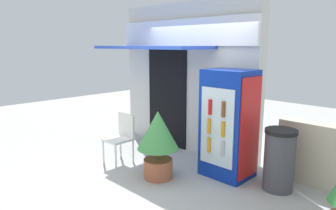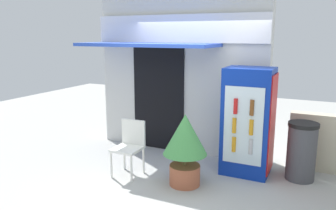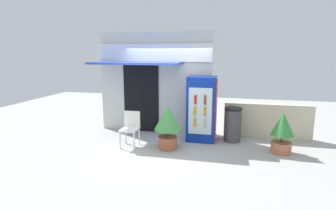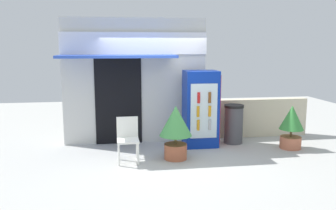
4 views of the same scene
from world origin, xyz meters
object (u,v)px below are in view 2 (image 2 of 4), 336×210
drink_cooler (248,122)px  plastic_chair (130,143)px  potted_plant_near_shop (185,143)px  trash_bin (301,151)px

drink_cooler → plastic_chair: 1.96m
plastic_chair → potted_plant_near_shop: (0.98, -0.00, 0.15)m
plastic_chair → trash_bin: bearing=20.8°
trash_bin → potted_plant_near_shop: bearing=-148.2°
drink_cooler → potted_plant_near_shop: size_ratio=1.58×
drink_cooler → trash_bin: 0.94m
drink_cooler → plastic_chair: drink_cooler is taller
potted_plant_near_shop → trash_bin: potted_plant_near_shop is taller
plastic_chair → trash_bin: trash_bin is taller
drink_cooler → potted_plant_near_shop: 1.17m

